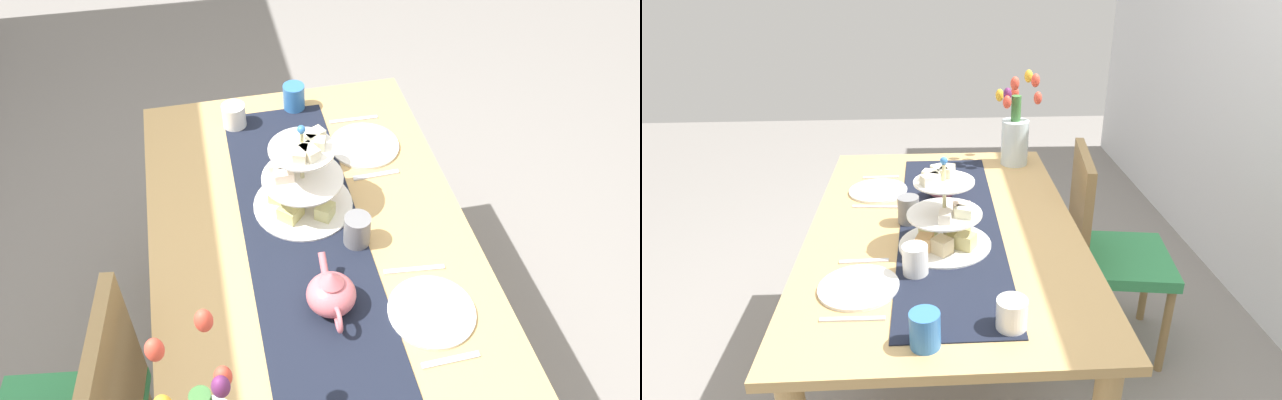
# 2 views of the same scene
# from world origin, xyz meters

# --- Properties ---
(ground_plane) EXTENTS (8.00, 8.00, 0.00)m
(ground_plane) POSITION_xyz_m (0.00, 0.00, 0.00)
(ground_plane) COLOR gray
(dining_table) EXTENTS (1.48, 0.93, 0.77)m
(dining_table) POSITION_xyz_m (0.00, 0.00, 0.66)
(dining_table) COLOR tan
(dining_table) RESTS_ON ground_plane
(chair_left) EXTENTS (0.47, 0.47, 0.91)m
(chair_left) POSITION_xyz_m (-0.30, 0.69, 0.50)
(chair_left) COLOR olive
(chair_left) RESTS_ON ground_plane
(table_runner) EXTENTS (1.26, 0.34, 0.00)m
(table_runner) POSITION_xyz_m (0.00, 0.02, 0.77)
(table_runner) COLOR black
(table_runner) RESTS_ON dining_table
(tiered_cake_stand) EXTENTS (0.30, 0.30, 0.30)m
(tiered_cake_stand) POSITION_xyz_m (0.15, 0.00, 0.87)
(tiered_cake_stand) COLOR beige
(tiered_cake_stand) RESTS_ON table_runner
(teapot) EXTENTS (0.24, 0.13, 0.14)m
(teapot) POSITION_xyz_m (-0.23, 0.00, 0.83)
(teapot) COLOR #D66B75
(teapot) RESTS_ON table_runner
(tulip_vase) EXTENTS (0.26, 0.19, 0.41)m
(tulip_vase) POSITION_xyz_m (-0.59, 0.33, 0.92)
(tulip_vase) COLOR silver
(tulip_vase) RESTS_ON dining_table
(cream_jug) EXTENTS (0.08, 0.08, 0.08)m
(cream_jug) POSITION_xyz_m (0.58, 0.16, 0.82)
(cream_jug) COLOR white
(cream_jug) RESTS_ON dining_table
(dinner_plate_left) EXTENTS (0.23, 0.23, 0.01)m
(dinner_plate_left) POSITION_xyz_m (-0.30, -0.25, 0.78)
(dinner_plate_left) COLOR white
(dinner_plate_left) RESTS_ON dining_table
(fork_left) EXTENTS (0.02, 0.15, 0.01)m
(fork_left) POSITION_xyz_m (-0.45, -0.25, 0.78)
(fork_left) COLOR silver
(fork_left) RESTS_ON dining_table
(knife_left) EXTENTS (0.03, 0.17, 0.01)m
(knife_left) POSITION_xyz_m (-0.16, -0.25, 0.78)
(knife_left) COLOR silver
(knife_left) RESTS_ON dining_table
(dinner_plate_right) EXTENTS (0.23, 0.23, 0.01)m
(dinner_plate_right) POSITION_xyz_m (0.38, -0.25, 0.78)
(dinner_plate_right) COLOR white
(dinner_plate_right) RESTS_ON dining_table
(fork_right) EXTENTS (0.02, 0.15, 0.01)m
(fork_right) POSITION_xyz_m (0.23, -0.25, 0.78)
(fork_right) COLOR silver
(fork_right) RESTS_ON dining_table
(knife_right) EXTENTS (0.02, 0.17, 0.01)m
(knife_right) POSITION_xyz_m (0.52, -0.25, 0.78)
(knife_right) COLOR silver
(knife_right) RESTS_ON dining_table
(mug_grey) EXTENTS (0.08, 0.08, 0.09)m
(mug_grey) POSITION_xyz_m (-0.03, -0.12, 0.82)
(mug_grey) COLOR slate
(mug_grey) RESTS_ON table_runner
(mug_white_text) EXTENTS (0.08, 0.08, 0.09)m
(mug_white_text) POSITION_xyz_m (0.31, -0.09, 0.82)
(mug_white_text) COLOR white
(mug_white_text) RESTS_ON dining_table
(mug_orange) EXTENTS (0.08, 0.08, 0.09)m
(mug_orange) POSITION_xyz_m (0.63, -0.06, 0.82)
(mug_orange) COLOR #3370B7
(mug_orange) RESTS_ON dining_table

